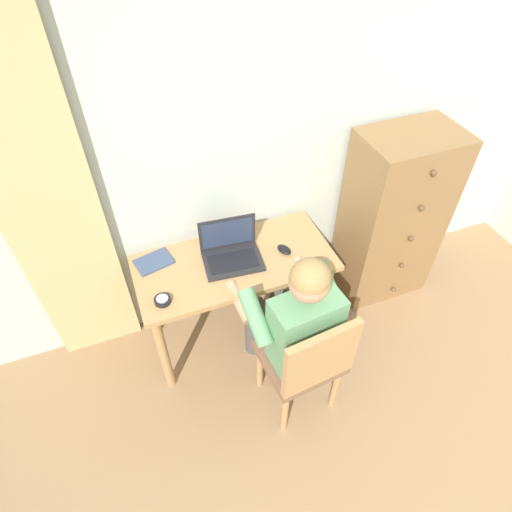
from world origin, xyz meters
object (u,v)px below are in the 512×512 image
chair (307,361)px  computer_mouse (284,250)px  desk (235,274)px  dresser (392,218)px  person_seated (292,316)px  laptop (231,251)px  desk_clock (163,300)px  notebook_pad (154,262)px

chair → computer_mouse: bearing=78.7°
desk → computer_mouse: computer_mouse is taller
dresser → chair: 1.23m
dresser → computer_mouse: 0.88m
person_seated → dresser: bearing=28.4°
chair → laptop: 0.76m
desk → desk_clock: bearing=-161.7°
desk → desk_clock: (-0.46, -0.15, 0.13)m
desk → computer_mouse: 0.34m
chair → laptop: bearing=105.9°
person_seated → computer_mouse: bearing=72.4°
desk_clock → person_seated: bearing=-25.9°
computer_mouse → desk_clock: size_ratio=1.11×
dresser → chair: dresser is taller
person_seated → laptop: 0.54m
desk_clock → desk: bearing=18.3°
dresser → desk_clock: bearing=-171.9°
dresser → desk_clock: (-1.64, -0.23, 0.10)m
laptop → notebook_pad: laptop is taller
notebook_pad → laptop: bearing=-28.6°
dresser → computer_mouse: (-0.86, -0.11, 0.10)m
dresser → person_seated: bearing=-151.6°
desk → dresser: 1.18m
computer_mouse → notebook_pad: 0.78m
desk → notebook_pad: (-0.45, 0.16, 0.12)m
laptop → chair: bearing=-74.1°
desk → person_seated: size_ratio=0.98×
chair → person_seated: (-0.01, 0.18, 0.18)m
laptop → person_seated: bearing=-70.2°
desk → laptop: size_ratio=3.25×
computer_mouse → desk_clock: 0.78m
laptop → computer_mouse: laptop is taller
chair → desk_clock: chair is taller
dresser → person_seated: (-1.00, -0.54, 0.04)m
dresser → computer_mouse: bearing=-172.7°
desk → desk_clock: size_ratio=13.14×
laptop → computer_mouse: 0.32m
desk_clock → laptop: bearing=22.5°
desk → chair: size_ratio=1.34×
person_seated → desk_clock: person_seated is taller
chair → notebook_pad: chair is taller
person_seated → desk_clock: (-0.64, 0.31, 0.07)m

